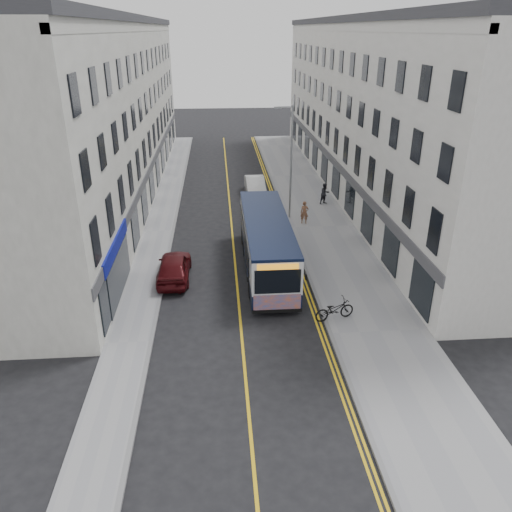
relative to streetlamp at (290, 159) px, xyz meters
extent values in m
plane|color=black|center=(-4.17, -14.00, -4.38)|extent=(140.00, 140.00, 0.00)
cube|color=gray|center=(2.08, -2.00, -4.32)|extent=(4.50, 64.00, 0.12)
cube|color=gray|center=(-9.17, -2.00, -4.32)|extent=(2.00, 64.00, 0.12)
cube|color=slate|center=(-0.17, -2.00, -4.32)|extent=(0.18, 64.00, 0.13)
cube|color=slate|center=(-8.17, -2.00, -4.32)|extent=(0.18, 64.00, 0.13)
cube|color=yellow|center=(-4.17, -2.00, -4.38)|extent=(0.12, 64.00, 0.01)
cube|color=yellow|center=(-0.62, -2.00, -4.38)|extent=(0.10, 64.00, 0.01)
cube|color=yellow|center=(-0.42, -2.00, -4.38)|extent=(0.10, 64.00, 0.01)
cube|color=white|center=(7.33, 7.00, 2.12)|extent=(6.00, 46.00, 13.00)
cube|color=silver|center=(-13.17, 7.00, 2.12)|extent=(6.00, 46.00, 13.00)
cylinder|color=gray|center=(0.08, 0.00, -0.38)|extent=(0.14, 0.14, 8.00)
cylinder|color=gray|center=(-0.42, 0.00, 3.52)|extent=(1.00, 0.08, 0.08)
cube|color=gray|center=(-0.92, 0.00, 3.47)|extent=(0.50, 0.18, 0.12)
cube|color=black|center=(-2.41, -8.29, -3.62)|extent=(2.39, 10.52, 0.86)
cube|color=silver|center=(-2.41, -8.29, -2.33)|extent=(2.39, 10.52, 1.72)
cube|color=black|center=(-2.41, -8.29, -1.39)|extent=(2.41, 10.52, 0.15)
cube|color=black|center=(-3.63, -7.71, -2.52)|extent=(0.04, 8.23, 1.10)
cube|color=black|center=(-1.20, -7.71, -2.52)|extent=(0.04, 8.23, 1.10)
cube|color=black|center=(-2.41, -13.57, -2.42)|extent=(2.15, 0.04, 1.20)
cube|color=#DE5812|center=(-2.41, -13.57, -3.57)|extent=(2.25, 0.04, 0.91)
cube|color=orange|center=(-2.41, -13.58, -1.66)|extent=(1.91, 0.04, 0.27)
cylinder|color=black|center=(-3.49, -11.44, -3.90)|extent=(0.27, 0.96, 0.96)
cylinder|color=black|center=(-1.33, -11.44, -3.90)|extent=(0.27, 0.96, 0.96)
cylinder|color=black|center=(-3.49, -6.18, -3.90)|extent=(0.27, 0.96, 0.96)
cylinder|color=black|center=(-1.33, -6.18, -3.90)|extent=(0.27, 0.96, 0.96)
cylinder|color=black|center=(-3.49, -4.46, -3.90)|extent=(0.27, 0.96, 0.96)
cylinder|color=black|center=(-1.33, -4.46, -3.90)|extent=(0.27, 0.96, 0.96)
imported|color=black|center=(0.23, -14.05, -3.74)|extent=(2.09, 1.20, 1.04)
imported|color=brown|center=(0.93, -1.29, -3.48)|extent=(0.62, 0.45, 1.57)
imported|color=#212227|center=(3.22, 2.79, -3.44)|extent=(1.00, 0.93, 1.65)
imported|color=silver|center=(-1.97, 6.00, -3.66)|extent=(1.62, 4.42, 1.44)
imported|color=#490C0F|center=(-7.57, -9.03, -3.65)|extent=(1.78, 4.33, 1.47)
camera|label=1|loc=(-4.99, -33.86, 8.21)|focal=35.00mm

